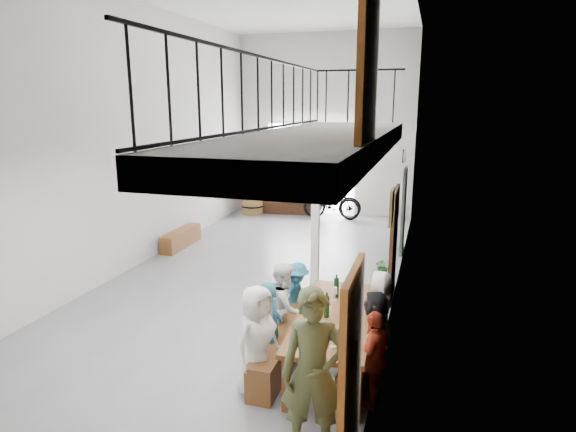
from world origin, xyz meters
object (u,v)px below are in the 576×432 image
(bench_inner, at_px, (283,347))
(host_standing, at_px, (313,373))
(bicycle_near, at_px, (331,201))
(serving_counter, at_px, (286,196))
(oak_barrel, at_px, (252,198))
(side_bench, at_px, (181,238))
(tasting_table, at_px, (335,321))

(bench_inner, xyz_separation_m, host_standing, (0.79, -1.53, 0.65))
(bench_inner, relative_size, bicycle_near, 1.06)
(serving_counter, distance_m, bicycle_near, 1.52)
(bicycle_near, bearing_deg, host_standing, -154.59)
(bicycle_near, bearing_deg, oak_barrel, 109.44)
(side_bench, xyz_separation_m, bicycle_near, (2.88, 4.07, 0.29))
(bench_inner, distance_m, host_standing, 1.84)
(side_bench, relative_size, serving_counter, 0.75)
(side_bench, bearing_deg, bicycle_near, 54.70)
(side_bench, distance_m, oak_barrel, 3.89)
(bench_inner, height_order, host_standing, host_standing)
(serving_counter, bearing_deg, side_bench, -114.25)
(tasting_table, distance_m, side_bench, 6.46)
(bench_inner, xyz_separation_m, oak_barrel, (-3.62, 8.30, 0.28))
(tasting_table, bearing_deg, host_standing, -89.39)
(tasting_table, distance_m, serving_counter, 9.31)
(tasting_table, height_order, bicycle_near, bicycle_near)
(bench_inner, bearing_deg, side_bench, 132.16)
(oak_barrel, xyz_separation_m, serving_counter, (0.99, 0.43, 0.02))
(tasting_table, relative_size, oak_barrel, 2.33)
(bench_inner, distance_m, serving_counter, 9.13)
(oak_barrel, xyz_separation_m, host_standing, (4.40, -9.83, 0.37))
(side_bench, height_order, oak_barrel, oak_barrel)
(bicycle_near, bearing_deg, tasting_table, -153.24)
(tasting_table, height_order, bench_inner, tasting_table)
(serving_counter, bearing_deg, bench_inner, -79.71)
(bench_inner, distance_m, side_bench, 5.98)
(tasting_table, bearing_deg, bench_inner, -179.50)
(side_bench, bearing_deg, bench_inner, -47.96)
(serving_counter, bearing_deg, bicycle_near, -14.83)
(bench_inner, bearing_deg, bicycle_near, 97.62)
(tasting_table, xyz_separation_m, oak_barrel, (-4.31, 8.27, -0.20))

